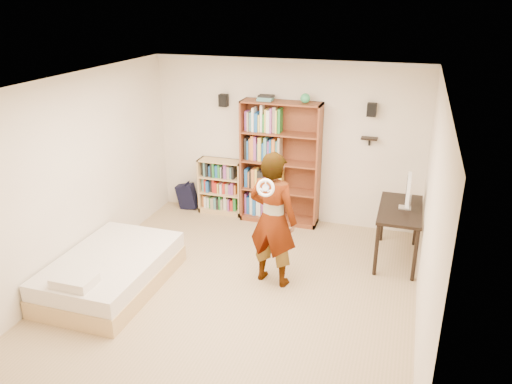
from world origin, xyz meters
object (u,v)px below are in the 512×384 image
computer_desk (398,234)px  person (273,219)px  daybed (111,268)px  low_bookshelf (221,187)px  tall_bookshelf (280,164)px

computer_desk → person: 1.99m
computer_desk → daybed: computer_desk is taller
person → computer_desk: bearing=-132.7°
computer_desk → daybed: 4.03m
low_bookshelf → computer_desk: low_bookshelf is taller
low_bookshelf → daybed: 2.78m
computer_desk → daybed: bearing=-151.7°
low_bookshelf → computer_desk: bearing=-15.0°
person → tall_bookshelf: bearing=-66.5°
daybed → person: bearing=21.5°
low_bookshelf → computer_desk: size_ratio=0.82×
tall_bookshelf → daybed: 3.20m
low_bookshelf → daybed: low_bookshelf is taller
tall_bookshelf → daybed: tall_bookshelf is taller
tall_bookshelf → computer_desk: size_ratio=1.73×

